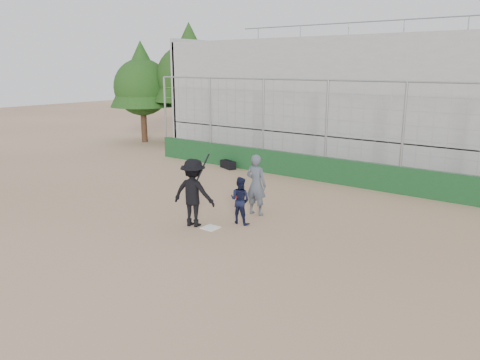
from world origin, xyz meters
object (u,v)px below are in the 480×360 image
Objects in this scene: batter_at_plate at (194,193)px; catcher_crouched at (240,208)px; equipment_bag at (228,165)px; umpire at (256,188)px.

batter_at_plate is 1.44m from catcher_crouched.
catcher_crouched is 1.08× the size of equipment_bag.
umpire is 1.91× the size of equipment_bag.
umpire is at bearing -44.03° from equipment_bag.
batter_at_plate is 2.12m from umpire.
batter_at_plate is at bearing -58.58° from equipment_bag.
catcher_crouched is 7.67m from equipment_bag.
catcher_crouched reaches higher than equipment_bag.
batter_at_plate is 7.90m from equipment_bag.
catcher_crouched is 0.57× the size of umpire.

